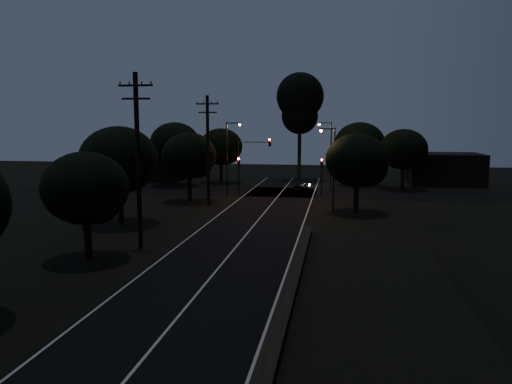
% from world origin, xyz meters
% --- Properties ---
extents(ground, '(160.00, 160.00, 0.00)m').
position_xyz_m(ground, '(0.00, 0.00, 0.00)').
color(ground, black).
extents(road_surface, '(60.00, 70.00, 0.03)m').
position_xyz_m(road_surface, '(0.00, 31.12, 0.01)').
color(road_surface, black).
rests_on(road_surface, ground).
extents(retaining_wall, '(6.93, 26.00, 1.60)m').
position_xyz_m(retaining_wall, '(7.74, 3.00, 0.62)').
color(retaining_wall, black).
rests_on(retaining_wall, ground).
extents(utility_pole_mid, '(2.20, 0.30, 11.00)m').
position_xyz_m(utility_pole_mid, '(-6.00, 15.00, 5.74)').
color(utility_pole_mid, black).
rests_on(utility_pole_mid, ground).
extents(utility_pole_far, '(2.20, 0.30, 10.50)m').
position_xyz_m(utility_pole_far, '(-6.00, 32.00, 5.48)').
color(utility_pole_far, black).
rests_on(utility_pole_far, ground).
extents(tree_left_b, '(4.97, 4.97, 6.31)m').
position_xyz_m(tree_left_b, '(-7.82, 11.90, 4.09)').
color(tree_left_b, black).
rests_on(tree_left_b, ground).
extents(tree_left_c, '(6.08, 6.08, 7.68)m').
position_xyz_m(tree_left_c, '(-10.28, 21.88, 4.97)').
color(tree_left_c, black).
rests_on(tree_left_c, ground).
extents(tree_left_d, '(5.49, 5.49, 6.97)m').
position_xyz_m(tree_left_d, '(-8.31, 33.89, 4.51)').
color(tree_left_d, black).
rests_on(tree_left_d, ground).
extents(tree_far_nw, '(5.69, 5.69, 7.21)m').
position_xyz_m(tree_far_nw, '(-8.80, 49.89, 4.66)').
color(tree_far_nw, black).
rests_on(tree_far_nw, ground).
extents(tree_far_w, '(6.28, 6.28, 8.00)m').
position_xyz_m(tree_far_w, '(-13.78, 45.87, 5.20)').
color(tree_far_w, black).
rests_on(tree_far_w, ground).
extents(tree_far_ne, '(6.32, 6.32, 8.00)m').
position_xyz_m(tree_far_ne, '(9.22, 49.87, 5.18)').
color(tree_far_ne, black).
rests_on(tree_far_ne, ground).
extents(tree_far_e, '(5.68, 5.68, 7.20)m').
position_xyz_m(tree_far_e, '(14.20, 46.89, 4.67)').
color(tree_far_e, black).
rests_on(tree_far_e, ground).
extents(tree_right_a, '(5.53, 5.53, 7.03)m').
position_xyz_m(tree_right_a, '(8.20, 29.89, 4.56)').
color(tree_right_a, black).
rests_on(tree_right_a, ground).
extents(tall_pine, '(6.50, 6.50, 14.76)m').
position_xyz_m(tall_pine, '(1.00, 55.00, 10.64)').
color(tall_pine, black).
rests_on(tall_pine, ground).
extents(building_left, '(10.00, 8.00, 4.40)m').
position_xyz_m(building_left, '(-20.00, 52.00, 2.20)').
color(building_left, black).
rests_on(building_left, ground).
extents(building_right, '(9.00, 7.00, 4.00)m').
position_xyz_m(building_right, '(20.00, 53.00, 2.00)').
color(building_right, black).
rests_on(building_right, ground).
extents(signal_left, '(0.28, 0.35, 4.10)m').
position_xyz_m(signal_left, '(-4.60, 39.99, 2.84)').
color(signal_left, black).
rests_on(signal_left, ground).
extents(signal_right, '(0.28, 0.35, 4.10)m').
position_xyz_m(signal_right, '(4.60, 39.99, 2.84)').
color(signal_right, black).
rests_on(signal_right, ground).
extents(signal_mast, '(3.70, 0.35, 6.25)m').
position_xyz_m(signal_mast, '(-2.91, 39.99, 4.34)').
color(signal_mast, black).
rests_on(signal_mast, ground).
extents(streetlight_a, '(1.66, 0.26, 8.00)m').
position_xyz_m(streetlight_a, '(-5.31, 38.00, 4.64)').
color(streetlight_a, black).
rests_on(streetlight_a, ground).
extents(streetlight_b, '(1.66, 0.26, 8.00)m').
position_xyz_m(streetlight_b, '(5.31, 44.00, 4.64)').
color(streetlight_b, black).
rests_on(streetlight_b, ground).
extents(streetlight_c, '(1.46, 0.26, 7.50)m').
position_xyz_m(streetlight_c, '(5.83, 30.00, 4.35)').
color(streetlight_c, black).
rests_on(streetlight_c, ground).
extents(car, '(1.90, 3.35, 1.07)m').
position_xyz_m(car, '(2.15, 43.52, 0.54)').
color(car, black).
rests_on(car, ground).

